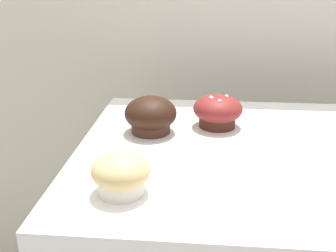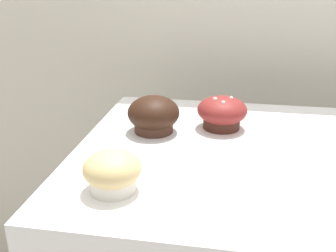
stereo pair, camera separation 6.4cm
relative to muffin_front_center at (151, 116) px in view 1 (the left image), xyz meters
name	(u,v)px [view 1 (the left image)]	position (x,y,z in m)	size (l,w,h in m)	color
wall_back	(272,74)	(0.36, 0.53, -0.03)	(3.20, 0.10, 1.80)	beige
muffin_front_center	(151,116)	(0.00, 0.00, 0.00)	(0.12, 0.12, 0.08)	#45291E
muffin_back_left	(121,174)	(-0.01, -0.27, -0.01)	(0.10, 0.10, 0.07)	white
muffin_back_right	(218,111)	(0.15, 0.05, 0.00)	(0.12, 0.12, 0.08)	#48231A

